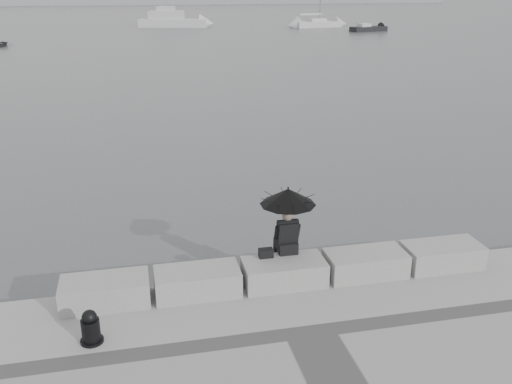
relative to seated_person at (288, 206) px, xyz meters
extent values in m
plane|color=#4A4C4F|center=(-0.16, 0.09, -1.99)|extent=(360.00, 360.00, 0.00)
cube|color=gray|center=(-3.56, -0.36, -1.24)|extent=(1.60, 0.80, 0.50)
cube|color=gray|center=(-1.86, -0.36, -1.24)|extent=(1.60, 0.80, 0.50)
cube|color=gray|center=(-0.16, -0.36, -1.24)|extent=(1.60, 0.80, 0.50)
cube|color=gray|center=(1.54, -0.36, -1.24)|extent=(1.60, 0.80, 0.50)
cube|color=gray|center=(3.24, -0.36, -1.24)|extent=(1.60, 0.80, 0.50)
sphere|color=#726056|center=(0.00, 0.02, -0.21)|extent=(0.21, 0.21, 0.21)
cylinder|color=black|center=(0.00, 0.01, -0.14)|extent=(0.02, 0.02, 1.00)
cone|color=black|center=(0.00, 0.01, 0.20)|extent=(1.11, 1.11, 0.32)
sphere|color=black|center=(0.00, 0.01, 0.38)|extent=(0.04, 0.04, 0.04)
cube|color=black|center=(-0.47, -0.12, -0.90)|extent=(0.28, 0.16, 0.18)
cylinder|color=black|center=(-3.76, -1.55, -1.46)|extent=(0.38, 0.38, 0.06)
cylinder|color=black|center=(-3.76, -1.55, -1.27)|extent=(0.31, 0.31, 0.43)
sphere|color=black|center=(-3.76, -1.55, -1.01)|extent=(0.25, 0.25, 0.25)
cube|color=gray|center=(-0.16, 155.09, -1.19)|extent=(180.00, 6.00, 1.60)
cube|color=#BDBDC0|center=(23.33, 68.84, -1.64)|extent=(6.89, 3.44, 0.90)
cube|color=#BDBDC0|center=(23.33, 68.84, -1.04)|extent=(2.54, 1.95, 0.50)
cylinder|color=gray|center=(23.33, 68.84, -0.39)|extent=(3.68, 0.70, 0.10)
cube|color=#BDBDC0|center=(3.79, 73.37, -1.49)|extent=(9.82, 5.19, 1.20)
cube|color=#BDBDC0|center=(3.79, 73.37, -0.39)|extent=(5.12, 3.37, 1.20)
cube|color=#BDBDC0|center=(3.79, 73.37, 0.51)|extent=(2.69, 2.17, 0.60)
cylinder|color=gray|center=(3.79, 73.37, 1.61)|extent=(0.08, 0.08, 1.60)
cube|color=black|center=(27.65, 60.91, -1.74)|extent=(5.17, 2.79, 0.70)
cube|color=#BDBDC0|center=(27.65, 60.91, -1.24)|extent=(1.73, 1.53, 0.50)
camera|label=1|loc=(-2.83, -9.91, 4.12)|focal=40.00mm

